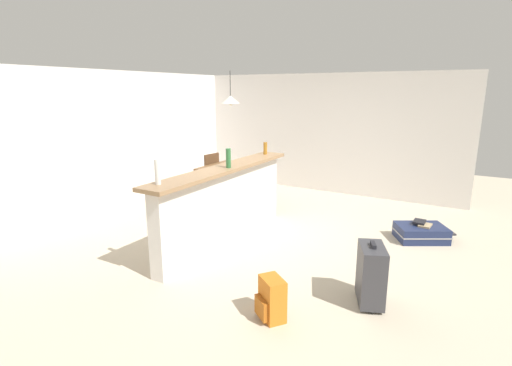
# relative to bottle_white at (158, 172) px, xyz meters

# --- Properties ---
(ground_plane) EXTENTS (13.00, 13.00, 0.05)m
(ground_plane) POSITION_rel_bottle_white_xyz_m (1.70, -0.39, -1.28)
(ground_plane) COLOR beige
(wall_back) EXTENTS (6.60, 0.10, 2.50)m
(wall_back) POSITION_rel_bottle_white_xyz_m (1.70, 2.66, -0.01)
(wall_back) COLOR silver
(wall_back) RESTS_ON ground_plane
(wall_right) EXTENTS (0.10, 6.00, 2.50)m
(wall_right) POSITION_rel_bottle_white_xyz_m (4.75, -0.09, -0.01)
(wall_right) COLOR silver
(wall_right) RESTS_ON ground_plane
(partition_half_wall) EXTENTS (2.80, 0.20, 1.06)m
(partition_half_wall) POSITION_rel_bottle_white_xyz_m (1.22, -0.06, -0.72)
(partition_half_wall) COLOR silver
(partition_half_wall) RESTS_ON ground_plane
(bar_countertop) EXTENTS (2.96, 0.40, 0.05)m
(bar_countertop) POSITION_rel_bottle_white_xyz_m (1.22, -0.06, -0.17)
(bar_countertop) COLOR #93704C
(bar_countertop) RESTS_ON partition_half_wall
(bottle_white) EXTENTS (0.06, 0.06, 0.29)m
(bottle_white) POSITION_rel_bottle_white_xyz_m (0.00, 0.00, 0.00)
(bottle_white) COLOR silver
(bottle_white) RESTS_ON bar_countertop
(bottle_green) EXTENTS (0.07, 0.07, 0.27)m
(bottle_green) POSITION_rel_bottle_white_xyz_m (1.20, -0.15, -0.01)
(bottle_green) COLOR #2D6B38
(bottle_green) RESTS_ON bar_countertop
(bottle_amber) EXTENTS (0.06, 0.06, 0.20)m
(bottle_amber) POSITION_rel_bottle_white_xyz_m (2.46, -0.03, -0.04)
(bottle_amber) COLOR #9E661E
(bottle_amber) RESTS_ON bar_countertop
(dining_table) EXTENTS (1.10, 0.80, 0.74)m
(dining_table) POSITION_rel_bottle_white_xyz_m (2.89, 1.02, -0.61)
(dining_table) COLOR brown
(dining_table) RESTS_ON ground_plane
(dining_chair_near_partition) EXTENTS (0.47, 0.47, 0.93)m
(dining_chair_near_partition) POSITION_rel_bottle_white_xyz_m (2.80, 0.43, -0.74)
(dining_chair_near_partition) COLOR #4C331E
(dining_chair_near_partition) RESTS_ON ground_plane
(dining_chair_far_side) EXTENTS (0.44, 0.44, 0.93)m
(dining_chair_far_side) POSITION_rel_bottle_white_xyz_m (2.97, 1.55, -0.74)
(dining_chair_far_side) COLOR #4C331E
(dining_chair_far_side) RESTS_ON ground_plane
(pendant_lamp) EXTENTS (0.34, 0.34, 0.63)m
(pendant_lamp) POSITION_rel_bottle_white_xyz_m (2.96, 0.99, 0.73)
(pendant_lamp) COLOR black
(suitcase_flat_navy) EXTENTS (0.77, 0.88, 0.22)m
(suitcase_flat_navy) POSITION_rel_bottle_white_xyz_m (2.72, -2.51, -1.15)
(suitcase_flat_navy) COLOR #1E284C
(suitcase_flat_navy) RESTS_ON ground_plane
(suitcase_upright_charcoal) EXTENTS (0.50, 0.39, 0.67)m
(suitcase_upright_charcoal) POSITION_rel_bottle_white_xyz_m (0.58, -2.30, -0.93)
(suitcase_upright_charcoal) COLOR #38383D
(suitcase_upright_charcoal) RESTS_ON ground_plane
(backpack_orange) EXTENTS (0.33, 0.34, 0.42)m
(backpack_orange) POSITION_rel_bottle_white_xyz_m (-0.16, -1.55, -1.05)
(backpack_orange) COLOR orange
(backpack_orange) RESTS_ON ground_plane
(book_stack) EXTENTS (0.27, 0.26, 0.06)m
(book_stack) POSITION_rel_bottle_white_xyz_m (2.75, -2.51, -1.01)
(book_stack) COLOR tan
(book_stack) RESTS_ON suitcase_flat_navy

